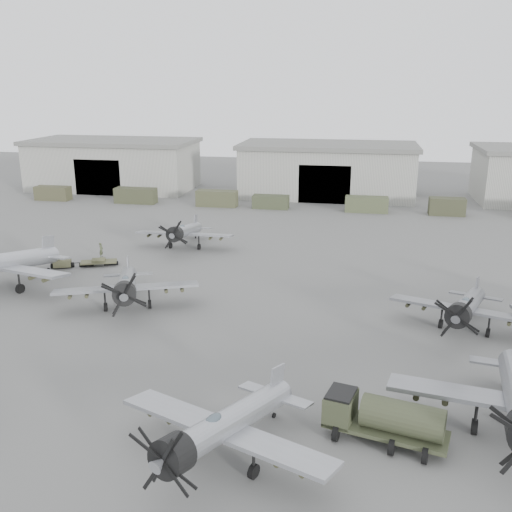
{
  "coord_description": "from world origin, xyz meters",
  "views": [
    {
      "loc": [
        5.49,
        -33.93,
        18.22
      ],
      "look_at": [
        -3.87,
        16.93,
        2.5
      ],
      "focal_mm": 40.0,
      "sensor_mm": 36.0,
      "label": 1
    }
  ],
  "objects_px": {
    "fuel_tanker": "(384,417)",
    "ground_crew": "(101,250)",
    "aircraft_far_0": "(184,232)",
    "aircraft_near_1": "(221,428)",
    "tug_trailer": "(76,262)",
    "aircraft_mid_2": "(466,307)",
    "aircraft_mid_1": "(126,285)"
  },
  "relations": [
    {
      "from": "ground_crew",
      "to": "aircraft_far_0",
      "type": "bearing_deg",
      "value": -59.84
    },
    {
      "from": "aircraft_near_1",
      "to": "aircraft_mid_2",
      "type": "distance_m",
      "value": 23.56
    },
    {
      "from": "aircraft_mid_2",
      "to": "aircraft_far_0",
      "type": "bearing_deg",
      "value": 165.45
    },
    {
      "from": "aircraft_mid_2",
      "to": "tug_trailer",
      "type": "distance_m",
      "value": 38.06
    },
    {
      "from": "aircraft_far_0",
      "to": "aircraft_near_1",
      "type": "bearing_deg",
      "value": -70.79
    },
    {
      "from": "aircraft_mid_2",
      "to": "tug_trailer",
      "type": "xyz_separation_m",
      "value": [
        -36.75,
        9.75,
        -1.6
      ]
    },
    {
      "from": "aircraft_mid_2",
      "to": "fuel_tanker",
      "type": "relative_size",
      "value": 1.68
    },
    {
      "from": "aircraft_mid_1",
      "to": "aircraft_mid_2",
      "type": "distance_m",
      "value": 26.93
    },
    {
      "from": "aircraft_mid_1",
      "to": "aircraft_far_0",
      "type": "height_order",
      "value": "aircraft_mid_1"
    },
    {
      "from": "aircraft_mid_2",
      "to": "ground_crew",
      "type": "xyz_separation_m",
      "value": [
        -35.67,
        13.41,
        -1.25
      ]
    },
    {
      "from": "tug_trailer",
      "to": "ground_crew",
      "type": "xyz_separation_m",
      "value": [
        1.08,
        3.66,
        0.35
      ]
    },
    {
      "from": "fuel_tanker",
      "to": "aircraft_near_1",
      "type": "bearing_deg",
      "value": -141.69
    },
    {
      "from": "fuel_tanker",
      "to": "tug_trailer",
      "type": "distance_m",
      "value": 39.19
    },
    {
      "from": "fuel_tanker",
      "to": "ground_crew",
      "type": "bearing_deg",
      "value": 149.52
    },
    {
      "from": "tug_trailer",
      "to": "aircraft_mid_2",
      "type": "bearing_deg",
      "value": -35.56
    },
    {
      "from": "aircraft_mid_2",
      "to": "tug_trailer",
      "type": "relative_size",
      "value": 1.8
    },
    {
      "from": "aircraft_near_1",
      "to": "fuel_tanker",
      "type": "height_order",
      "value": "aircraft_near_1"
    },
    {
      "from": "tug_trailer",
      "to": "fuel_tanker",
      "type": "bearing_deg",
      "value": -59.99
    },
    {
      "from": "aircraft_mid_2",
      "to": "aircraft_far_0",
      "type": "relative_size",
      "value": 1.02
    },
    {
      "from": "tug_trailer",
      "to": "aircraft_near_1",
      "type": "bearing_deg",
      "value": -72.48
    },
    {
      "from": "aircraft_mid_2",
      "to": "aircraft_far_0",
      "type": "distance_m",
      "value": 33.15
    },
    {
      "from": "aircraft_mid_1",
      "to": "aircraft_mid_2",
      "type": "relative_size",
      "value": 1.04
    },
    {
      "from": "aircraft_near_1",
      "to": "tug_trailer",
      "type": "relative_size",
      "value": 1.86
    },
    {
      "from": "fuel_tanker",
      "to": "ground_crew",
      "type": "xyz_separation_m",
      "value": [
        -29.24,
        28.47,
        -0.6
      ]
    },
    {
      "from": "aircraft_near_1",
      "to": "aircraft_mid_2",
      "type": "relative_size",
      "value": 1.03
    },
    {
      "from": "aircraft_mid_2",
      "to": "aircraft_mid_1",
      "type": "bearing_deg",
      "value": -160.65
    },
    {
      "from": "aircraft_mid_1",
      "to": "aircraft_mid_2",
      "type": "xyz_separation_m",
      "value": [
        26.93,
        0.33,
        -0.1
      ]
    },
    {
      "from": "fuel_tanker",
      "to": "aircraft_mid_1",
      "type": "bearing_deg",
      "value": 158.05
    },
    {
      "from": "fuel_tanker",
      "to": "aircraft_mid_2",
      "type": "bearing_deg",
      "value": 80.62
    },
    {
      "from": "aircraft_far_0",
      "to": "ground_crew",
      "type": "distance_m",
      "value": 9.32
    },
    {
      "from": "aircraft_mid_2",
      "to": "tug_trailer",
      "type": "bearing_deg",
      "value": -176.22
    },
    {
      "from": "fuel_tanker",
      "to": "tug_trailer",
      "type": "relative_size",
      "value": 1.07
    }
  ]
}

